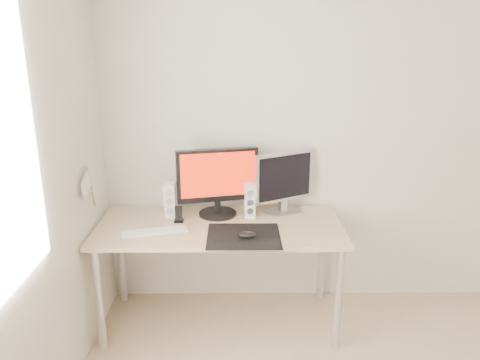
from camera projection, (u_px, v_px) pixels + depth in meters
name	position (u px, v px, depth m)	size (l,w,h in m)	color
wall_back	(354.00, 135.00, 3.26)	(3.50, 3.50, 0.00)	silver
mousepad	(244.00, 236.00, 2.88)	(0.45, 0.40, 0.00)	black
mouse	(247.00, 235.00, 2.84)	(0.11, 0.06, 0.04)	black
desk	(220.00, 235.00, 3.08)	(1.60, 0.70, 0.73)	#D1B587
main_monitor	(218.00, 180.00, 3.14)	(0.55, 0.31, 0.47)	black
second_monitor	(283.00, 180.00, 3.19)	(0.41, 0.25, 0.43)	silver
speaker_left	(170.00, 200.00, 3.16)	(0.07, 0.09, 0.24)	white
speaker_right	(250.00, 200.00, 3.15)	(0.07, 0.09, 0.24)	white
keyboard	(155.00, 232.00, 2.92)	(0.44, 0.22, 0.02)	silver
phone_dock	(179.00, 217.00, 3.09)	(0.06, 0.05, 0.11)	black
pennant	(88.00, 185.00, 2.82)	(0.01, 0.23, 0.29)	#A57F54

